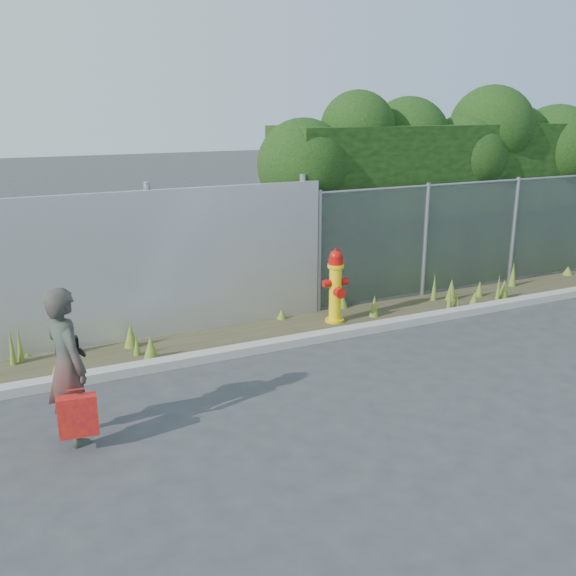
# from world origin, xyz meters

# --- Properties ---
(ground) EXTENTS (80.00, 80.00, 0.00)m
(ground) POSITION_xyz_m (0.00, 0.00, 0.00)
(ground) COLOR #353537
(ground) RESTS_ON ground
(curb) EXTENTS (16.00, 0.22, 0.12)m
(curb) POSITION_xyz_m (0.00, 1.80, 0.06)
(curb) COLOR #A09A91
(curb) RESTS_ON ground
(weed_strip) EXTENTS (16.00, 1.35, 0.55)m
(weed_strip) POSITION_xyz_m (-0.34, 2.50, 0.11)
(weed_strip) COLOR #3F3924
(weed_strip) RESTS_ON ground
(corrugated_fence) EXTENTS (8.50, 0.21, 2.30)m
(corrugated_fence) POSITION_xyz_m (-3.25, 3.01, 1.10)
(corrugated_fence) COLOR #B4B6BC
(corrugated_fence) RESTS_ON ground
(chainlink_fence) EXTENTS (6.50, 0.07, 2.05)m
(chainlink_fence) POSITION_xyz_m (4.25, 3.00, 1.03)
(chainlink_fence) COLOR gray
(chainlink_fence) RESTS_ON ground
(hedge) EXTENTS (7.83, 2.03, 3.74)m
(hedge) POSITION_xyz_m (4.45, 3.97, 2.00)
(hedge) COLOR black
(hedge) RESTS_ON ground
(fire_hydrant) EXTENTS (0.41, 0.36, 1.22)m
(fire_hydrant) POSITION_xyz_m (1.02, 2.40, 0.59)
(fire_hydrant) COLOR yellow
(fire_hydrant) RESTS_ON ground
(woman) EXTENTS (0.55, 0.69, 1.65)m
(woman) POSITION_xyz_m (-3.28, 0.36, 0.82)
(woman) COLOR #0D5544
(woman) RESTS_ON ground
(red_tote_bag) EXTENTS (0.38, 0.14, 0.50)m
(red_tote_bag) POSITION_xyz_m (-3.26, 0.07, 0.40)
(red_tote_bag) COLOR #A30920
(black_shoulder_bag) EXTENTS (0.23, 0.09, 0.17)m
(black_shoulder_bag) POSITION_xyz_m (-3.25, 0.51, 0.99)
(black_shoulder_bag) COLOR black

